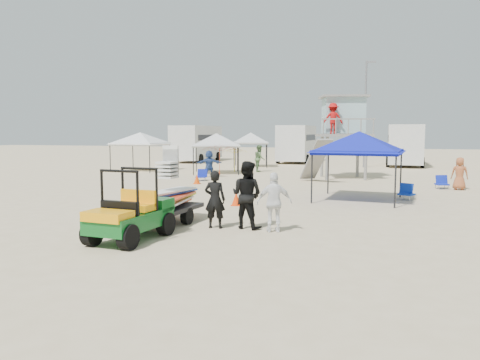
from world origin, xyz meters
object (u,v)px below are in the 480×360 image
(surf_trailer, at_px, (170,196))
(man_left, at_px, (215,199))
(utility_cart, at_px, (129,208))
(canopy_blue, at_px, (359,135))
(lifeguard_tower, at_px, (342,118))

(surf_trailer, height_order, man_left, surf_trailer)
(surf_trailer, xyz_separation_m, man_left, (1.52, -0.30, -0.01))
(surf_trailer, bearing_deg, utility_cart, -90.07)
(utility_cart, relative_size, canopy_blue, 0.70)
(lifeguard_tower, relative_size, canopy_blue, 1.36)
(canopy_blue, bearing_deg, man_left, -117.58)
(lifeguard_tower, bearing_deg, canopy_blue, -80.96)
(utility_cart, relative_size, surf_trailer, 1.00)
(utility_cart, height_order, surf_trailer, surf_trailer)
(utility_cart, distance_m, canopy_blue, 10.28)
(man_left, bearing_deg, surf_trailer, -17.78)
(man_left, distance_m, lifeguard_tower, 16.01)
(utility_cart, distance_m, lifeguard_tower, 18.25)
(surf_trailer, relative_size, canopy_blue, 0.70)
(surf_trailer, bearing_deg, man_left, -11.19)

